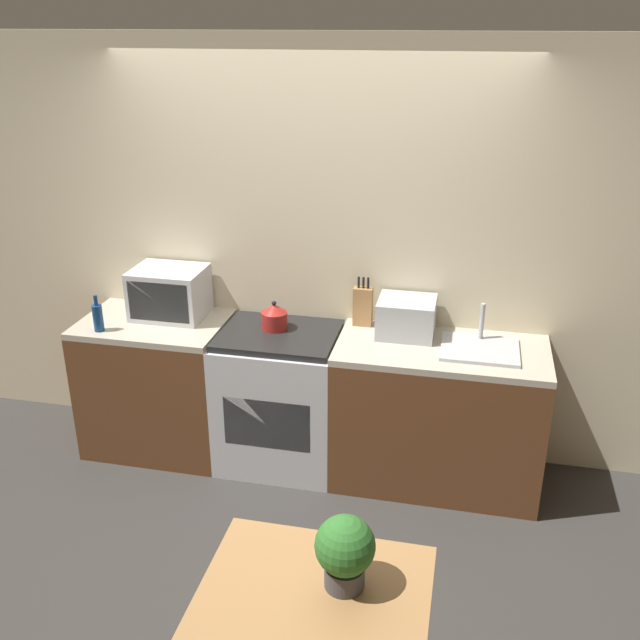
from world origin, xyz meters
TOP-DOWN VIEW (x-y plane):
  - ground_plane at (0.00, 0.00)m, footprint 16.00×16.00m
  - wall_back at (0.00, 1.13)m, footprint 10.00×0.06m
  - counter_left_run at (-0.99, 0.79)m, footprint 0.91×0.62m
  - counter_right_run at (0.83, 0.79)m, footprint 1.23×0.62m
  - stove_range at (-0.16, 0.79)m, footprint 0.74×0.62m
  - kettle at (-0.20, 0.84)m, footprint 0.16×0.16m
  - microwave at (-0.90, 0.90)m, footprint 0.45×0.35m
  - bottle at (-1.24, 0.58)m, footprint 0.06×0.06m
  - knife_block at (0.32, 1.01)m, footprint 0.12×0.06m
  - toaster_oven at (0.60, 0.93)m, footprint 0.34×0.30m
  - sink_basin at (1.04, 0.79)m, footprint 0.44×0.38m
  - dining_table at (0.48, -1.08)m, footprint 0.85×0.70m
  - potted_plant at (0.59, -1.01)m, footprint 0.22×0.22m

SIDE VIEW (x-z plane):
  - ground_plane at x=0.00m, z-range 0.00..0.00m
  - stove_range at x=-0.16m, z-range 0.00..0.90m
  - counter_left_run at x=-0.99m, z-range 0.00..0.90m
  - counter_right_run at x=0.83m, z-range 0.00..0.90m
  - dining_table at x=0.48m, z-range 0.26..0.99m
  - potted_plant at x=0.59m, z-range 0.75..1.04m
  - sink_basin at x=1.04m, z-range 0.80..1.04m
  - kettle at x=-0.20m, z-range 0.89..1.07m
  - bottle at x=-1.24m, z-range 0.87..1.11m
  - toaster_oven at x=0.60m, z-range 0.90..1.12m
  - knife_block at x=0.32m, z-range 0.87..1.18m
  - microwave at x=-0.90m, z-range 0.90..1.22m
  - wall_back at x=0.00m, z-range 0.00..2.60m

